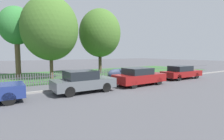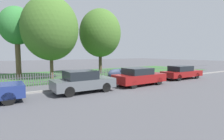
{
  "view_description": "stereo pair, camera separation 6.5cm",
  "coord_description": "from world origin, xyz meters",
  "px_view_note": "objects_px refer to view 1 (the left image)",
  "views": [
    {
      "loc": [
        -6.68,
        -11.89,
        2.55
      ],
      "look_at": [
        1.7,
        1.0,
        1.1
      ],
      "focal_mm": 28.0,
      "sensor_mm": 36.0,
      "label": 1
    },
    {
      "loc": [
        -6.62,
        -11.93,
        2.55
      ],
      "look_at": [
        1.7,
        1.0,
        1.1
      ],
      "focal_mm": 28.0,
      "sensor_mm": 36.0,
      "label": 2
    }
  ],
  "objects_px": {
    "parked_car_red_compact": "(181,72)",
    "tree_far_left": "(100,33)",
    "tree_behind_motorcycle": "(16,26)",
    "parked_car_navy_estate": "(139,76)",
    "covered_motorcycle": "(116,73)",
    "tree_mid_park": "(50,29)",
    "parked_car_black_saloon": "(83,81)"
  },
  "relations": [
    {
      "from": "tree_far_left",
      "to": "tree_behind_motorcycle",
      "type": "bearing_deg",
      "value": 172.72
    },
    {
      "from": "parked_car_red_compact",
      "to": "tree_mid_park",
      "type": "height_order",
      "value": "tree_mid_park"
    },
    {
      "from": "tree_behind_motorcycle",
      "to": "tree_far_left",
      "type": "relative_size",
      "value": 0.91
    },
    {
      "from": "parked_car_navy_estate",
      "to": "tree_behind_motorcycle",
      "type": "xyz_separation_m",
      "value": [
        -7.77,
        10.13,
        4.62
      ]
    },
    {
      "from": "covered_motorcycle",
      "to": "parked_car_navy_estate",
      "type": "bearing_deg",
      "value": -92.82
    },
    {
      "from": "tree_behind_motorcycle",
      "to": "tree_far_left",
      "type": "bearing_deg",
      "value": -7.28
    },
    {
      "from": "parked_car_red_compact",
      "to": "covered_motorcycle",
      "type": "xyz_separation_m",
      "value": [
        -5.84,
        3.05,
        -0.02
      ]
    },
    {
      "from": "tree_mid_park",
      "to": "covered_motorcycle",
      "type": "bearing_deg",
      "value": -40.18
    },
    {
      "from": "parked_car_black_saloon",
      "to": "parked_car_navy_estate",
      "type": "distance_m",
      "value": 4.87
    },
    {
      "from": "parked_car_black_saloon",
      "to": "parked_car_red_compact",
      "type": "distance_m",
      "value": 10.8
    },
    {
      "from": "parked_car_black_saloon",
      "to": "covered_motorcycle",
      "type": "bearing_deg",
      "value": 33.44
    },
    {
      "from": "parked_car_black_saloon",
      "to": "tree_behind_motorcycle",
      "type": "xyz_separation_m",
      "value": [
        -2.9,
        10.07,
        4.61
      ]
    },
    {
      "from": "parked_car_red_compact",
      "to": "covered_motorcycle",
      "type": "bearing_deg",
      "value": 153.45
    },
    {
      "from": "tree_behind_motorcycle",
      "to": "tree_mid_park",
      "type": "bearing_deg",
      "value": -41.59
    },
    {
      "from": "covered_motorcycle",
      "to": "tree_far_left",
      "type": "relative_size",
      "value": 0.24
    },
    {
      "from": "parked_car_navy_estate",
      "to": "parked_car_red_compact",
      "type": "distance_m",
      "value": 5.93
    },
    {
      "from": "parked_car_red_compact",
      "to": "tree_far_left",
      "type": "bearing_deg",
      "value": 118.77
    },
    {
      "from": "parked_car_navy_estate",
      "to": "covered_motorcycle",
      "type": "xyz_separation_m",
      "value": [
        0.09,
        3.38,
        -0.05
      ]
    },
    {
      "from": "tree_mid_park",
      "to": "parked_car_black_saloon",
      "type": "bearing_deg",
      "value": -89.11
    },
    {
      "from": "covered_motorcycle",
      "to": "parked_car_black_saloon",
      "type": "bearing_deg",
      "value": -147.58
    },
    {
      "from": "tree_behind_motorcycle",
      "to": "parked_car_black_saloon",
      "type": "bearing_deg",
      "value": -73.92
    },
    {
      "from": "parked_car_black_saloon",
      "to": "tree_behind_motorcycle",
      "type": "distance_m",
      "value": 11.45
    },
    {
      "from": "parked_car_navy_estate",
      "to": "tree_far_left",
      "type": "bearing_deg",
      "value": 80.09
    },
    {
      "from": "tree_behind_motorcycle",
      "to": "tree_mid_park",
      "type": "distance_m",
      "value": 3.73
    },
    {
      "from": "parked_car_red_compact",
      "to": "tree_behind_motorcycle",
      "type": "distance_m",
      "value": 17.48
    },
    {
      "from": "covered_motorcycle",
      "to": "tree_far_left",
      "type": "bearing_deg",
      "value": 75.52
    },
    {
      "from": "parked_car_navy_estate",
      "to": "parked_car_red_compact",
      "type": "xyz_separation_m",
      "value": [
        5.93,
        0.32,
        -0.03
      ]
    },
    {
      "from": "covered_motorcycle",
      "to": "tree_behind_motorcycle",
      "type": "xyz_separation_m",
      "value": [
        -7.86,
        6.75,
        4.68
      ]
    },
    {
      "from": "parked_car_navy_estate",
      "to": "covered_motorcycle",
      "type": "distance_m",
      "value": 3.38
    },
    {
      "from": "tree_mid_park",
      "to": "parked_car_navy_estate",
      "type": "bearing_deg",
      "value": -56.94
    },
    {
      "from": "parked_car_navy_estate",
      "to": "parked_car_red_compact",
      "type": "bearing_deg",
      "value": 2.02
    },
    {
      "from": "tree_mid_park",
      "to": "tree_behind_motorcycle",
      "type": "bearing_deg",
      "value": 138.41
    }
  ]
}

